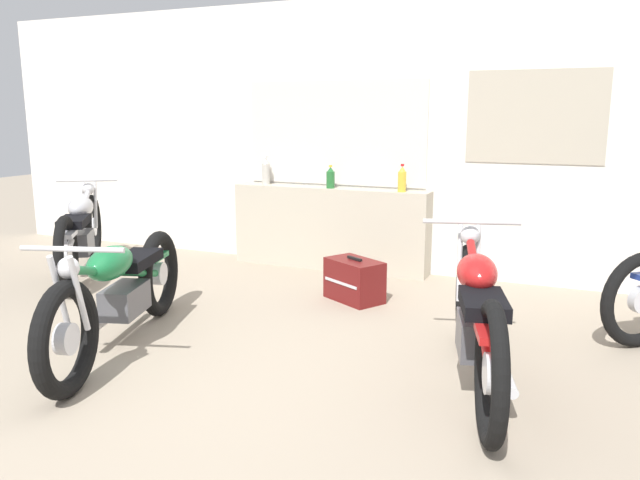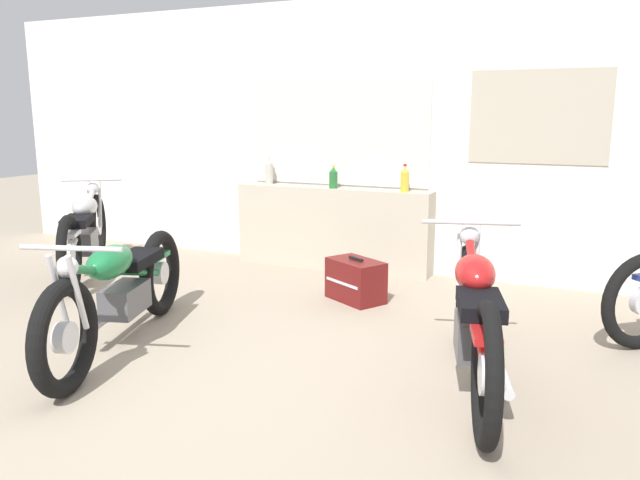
{
  "view_description": "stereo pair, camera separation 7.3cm",
  "coord_description": "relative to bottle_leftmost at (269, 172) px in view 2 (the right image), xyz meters",
  "views": [
    {
      "loc": [
        1.95,
        -2.73,
        1.65
      ],
      "look_at": [
        0.12,
        1.51,
        0.7
      ],
      "focal_mm": 35.0,
      "sensor_mm": 36.0,
      "label": 1
    },
    {
      "loc": [
        2.02,
        -2.7,
        1.65
      ],
      "look_at": [
        0.12,
        1.51,
        0.7
      ],
      "focal_mm": 35.0,
      "sensor_mm": 36.0,
      "label": 2
    }
  ],
  "objects": [
    {
      "name": "motorcycle_red",
      "position": [
        2.72,
        -2.43,
        -0.56
      ],
      "size": [
        0.78,
        2.01,
        0.95
      ],
      "color": "black",
      "rests_on": "ground_plane"
    },
    {
      "name": "sill_counter",
      "position": [
        0.77,
        -0.01,
        -0.57
      ],
      "size": [
        2.15,
        0.28,
        0.87
      ],
      "color": "#B7AD99",
      "rests_on": "ground_plane"
    },
    {
      "name": "hard_case_darkred",
      "position": [
        1.43,
        -1.03,
        -0.82
      ],
      "size": [
        0.6,
        0.52,
        0.39
      ],
      "color": "maroon",
      "rests_on": "ground_plane"
    },
    {
      "name": "bottle_leftmost",
      "position": [
        0.0,
        0.0,
        0.0
      ],
      "size": [
        0.08,
        0.08,
        0.31
      ],
      "color": "#B7B2A8",
      "rests_on": "sill_counter"
    },
    {
      "name": "bottle_left_center",
      "position": [
        0.8,
        -0.06,
        -0.03
      ],
      "size": [
        0.09,
        0.09,
        0.24
      ],
      "color": "#23662D",
      "rests_on": "sill_counter"
    },
    {
      "name": "bottle_center",
      "position": [
        1.57,
        -0.06,
        -0.01
      ],
      "size": [
        0.08,
        0.08,
        0.28
      ],
      "color": "gold",
      "rests_on": "sill_counter"
    },
    {
      "name": "motorcycle_silver",
      "position": [
        -1.47,
        -1.29,
        -0.57
      ],
      "size": [
        1.32,
        1.88,
        0.93
      ],
      "color": "black",
      "rests_on": "ground_plane"
    },
    {
      "name": "ground_plane",
      "position": [
        1.32,
        -3.34,
        -1.01
      ],
      "size": [
        24.0,
        24.0,
        0.0
      ],
      "primitive_type": "plane",
      "color": "gray"
    },
    {
      "name": "wall_back",
      "position": [
        1.32,
        0.16,
        0.39
      ],
      "size": [
        10.0,
        0.07,
        2.8
      ],
      "color": "silver",
      "rests_on": "ground_plane"
    },
    {
      "name": "motorcycle_green",
      "position": [
        0.32,
        -2.77,
        -0.59
      ],
      "size": [
        0.87,
        2.15,
        0.87
      ],
      "color": "black",
      "rests_on": "ground_plane"
    }
  ]
}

